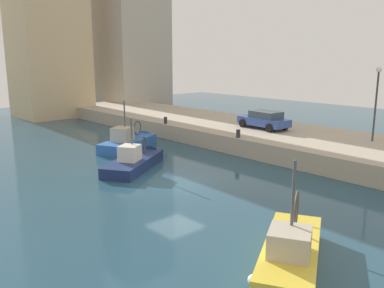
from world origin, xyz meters
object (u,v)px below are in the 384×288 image
Objects in this scene: mooring_bollard_south at (238,134)px; quay_streetlamp at (377,91)px; parked_car_blue at (264,120)px; mooring_bollard_mid at (165,120)px; fishing_boat_yellow at (291,259)px; fishing_boat_navy at (137,165)px; fishing_boat_blue at (131,146)px.

quay_streetlamp reaches higher than mooring_bollard_south.
parked_car_blue reaches higher than mooring_bollard_mid.
fishing_boat_yellow is at bearing -139.15° from parked_car_blue.
fishing_boat_navy is 11.25× the size of mooring_bollard_mid.
fishing_boat_blue reaches higher than mooring_bollard_mid.
fishing_boat_yellow reaches higher than mooring_bollard_south.
mooring_bollard_south is (4.31, -6.74, 1.35)m from fishing_boat_blue.
mooring_bollard_mid is (4.31, 1.26, 1.35)m from fishing_boat_blue.
mooring_bollard_mid is 16.04m from quay_streetlamp.
quay_streetlamp is at bearing -78.86° from parked_car_blue.
fishing_boat_yellow is 0.97× the size of fishing_boat_blue.
mooring_bollard_south is at bearing 48.23° from fishing_boat_yellow.
fishing_boat_navy is 0.99× the size of fishing_boat_blue.
fishing_boat_navy is 16.01m from quay_streetlamp.
fishing_boat_blue is 11.37× the size of mooring_bollard_south.
fishing_boat_navy is 7.44m from mooring_bollard_south.
mooring_bollard_south is (7.02, -2.05, 1.37)m from fishing_boat_navy.
fishing_boat_blue is (5.73, 17.98, 0.00)m from fishing_boat_yellow.
mooring_bollard_mid is (7.02, 5.95, 1.37)m from fishing_boat_navy.
fishing_boat_yellow reaches higher than mooring_bollard_mid.
fishing_boat_yellow is at bearing -107.68° from fishing_boat_blue.
mooring_bollard_mid is at bearing 111.00° from quay_streetlamp.
parked_car_blue is at bearing -59.43° from mooring_bollard_mid.
quay_streetlamp is (5.65, -14.72, 2.98)m from mooring_bollard_mid.
parked_car_blue is (11.15, -1.04, 1.80)m from fishing_boat_navy.
mooring_bollard_mid is at bearing 62.44° from fishing_boat_yellow.
fishing_boat_blue is at bearing 72.32° from fishing_boat_yellow.
fishing_boat_yellow is at bearing -163.92° from quay_streetlamp.
fishing_boat_yellow is at bearing -117.56° from mooring_bollard_mid.
fishing_boat_yellow is 10.99× the size of mooring_bollard_south.
parked_car_blue is 8.13m from mooring_bollard_mid.
fishing_boat_navy is at bearing 163.68° from mooring_bollard_south.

